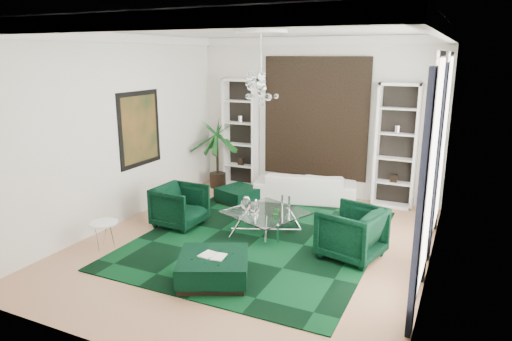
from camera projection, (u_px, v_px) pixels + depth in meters
The scene contains 30 objects.
floor at pixel (254, 244), 8.42m from camera, with size 6.00×7.00×0.02m, color tan.
ceiling at pixel (253, 28), 7.47m from camera, with size 6.00×7.00×0.02m, color white.
wall_back at pixel (316, 118), 11.02m from camera, with size 6.00×0.02×3.80m, color silver.
wall_front at pixel (113, 199), 4.87m from camera, with size 6.00×0.02×3.80m, color silver.
wall_left at pixel (119, 131), 9.18m from camera, with size 0.02×7.00×3.80m, color silver.
wall_right at pixel (438, 159), 6.70m from camera, with size 0.02×7.00×3.80m, color silver.
crown_molding at pixel (254, 35), 7.50m from camera, with size 6.00×7.00×0.18m, color white, non-canonical shape.
ceiling_medallion at pixel (261, 32), 7.74m from camera, with size 0.90×0.90×0.05m, color white.
tapestry at pixel (315, 118), 10.98m from camera, with size 2.50×0.06×2.80m, color black.
shelving_left at pixel (241, 134), 11.77m from camera, with size 0.90×0.38×2.80m, color white, non-canonical shape.
shelving_right at pixel (396, 146), 10.17m from camera, with size 0.90×0.38×2.80m, color white, non-canonical shape.
painting at pixel (140, 129), 9.71m from camera, with size 0.04×1.30×1.60m, color black.
window_near at pixel (431, 173), 5.92m from camera, with size 0.03×1.10×2.90m, color white.
curtain_near_a at pixel (420, 209), 5.32m from camera, with size 0.07×0.30×3.25m, color black.
curtain_near_b at pixel (432, 177), 6.68m from camera, with size 0.07×0.30×3.25m, color black.
window_far at pixel (443, 142), 8.03m from camera, with size 0.03×1.10×2.90m, color white.
curtain_far_a at pixel (436, 165), 7.42m from camera, with size 0.07×0.30×3.25m, color black.
curtain_far_b at pixel (443, 148), 8.79m from camera, with size 0.07×0.30×3.25m, color black.
rug at pixel (261, 238), 8.68m from camera, with size 4.20×5.00×0.02m, color black.
sofa at pixel (305, 187), 10.83m from camera, with size 2.35×0.92×0.69m, color silver.
armchair_left at pixel (180, 206), 9.21m from camera, with size 0.90×0.92×0.84m, color black.
armchair_right at pixel (351, 233), 7.76m from camera, with size 0.96×0.98×0.90m, color black.
coffee_table at pixel (266, 223), 8.84m from camera, with size 1.30×1.30×0.45m, color white, non-canonical shape.
ottoman_side at pixel (238, 195), 10.68m from camera, with size 0.83×0.83×0.37m, color black.
ottoman_front at pixel (213, 269), 6.98m from camera, with size 1.04×1.04×0.42m, color black.
book at pixel (213, 255), 6.93m from camera, with size 0.40×0.27×0.03m, color white.
side_table at pixel (105, 235), 8.19m from camera, with size 0.50×0.50×0.48m, color white.
palm at pixel (217, 144), 11.73m from camera, with size 1.44×1.44×2.30m, color #134A19, non-canonical shape.
chandelier at pixel (261, 86), 7.97m from camera, with size 0.73×0.73×0.65m, color white, non-canonical shape.
table_plant at pixel (276, 213), 8.39m from camera, with size 0.12×0.10×0.22m, color #134A19.
Camera 1 is at (3.36, -7.06, 3.40)m, focal length 32.00 mm.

